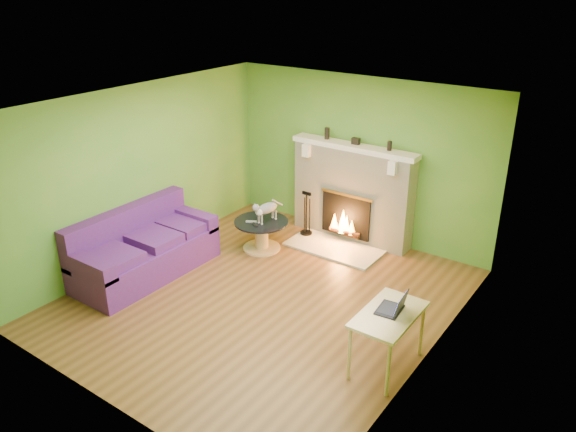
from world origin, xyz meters
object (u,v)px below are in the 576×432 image
sofa (143,249)px  desk (388,320)px  cat (267,211)px  coffee_table (261,233)px

sofa → desk: sofa is taller
cat → sofa: bearing=-110.6°
coffee_table → cat: 0.39m
coffee_table → cat: (0.08, 0.05, 0.38)m
coffee_table → cat: size_ratio=1.48×
coffee_table → desk: size_ratio=0.90×
desk → cat: size_ratio=1.64×
sofa → cat: size_ratio=3.70×
desk → coffee_table: bearing=152.6°
sofa → desk: size_ratio=2.25×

